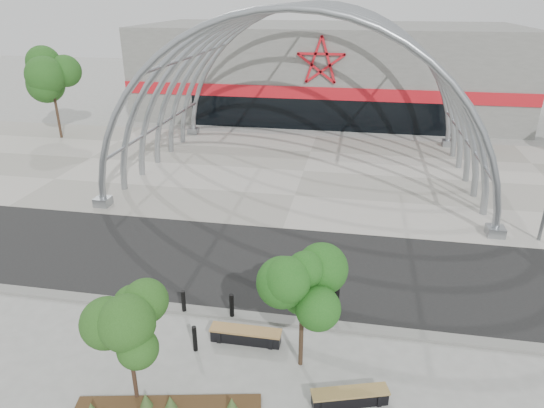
{
  "coord_description": "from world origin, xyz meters",
  "views": [
    {
      "loc": [
        3.26,
        -14.01,
        10.53
      ],
      "look_at": [
        0.0,
        4.0,
        2.6
      ],
      "focal_mm": 32.0,
      "sensor_mm": 36.0,
      "label": 1
    }
  ],
  "objects_px": {
    "bench_0": "(246,336)",
    "bollard_2": "(195,339)",
    "bench_1": "(350,398)",
    "street_tree_1": "(303,285)",
    "street_tree_0": "(126,324)"
  },
  "relations": [
    {
      "from": "street_tree_1",
      "to": "bench_1",
      "type": "xyz_separation_m",
      "value": [
        1.55,
        -1.34,
        -2.67
      ]
    },
    {
      "from": "street_tree_0",
      "to": "bench_1",
      "type": "xyz_separation_m",
      "value": [
        5.93,
        0.89,
        -2.37
      ]
    },
    {
      "from": "bench_0",
      "to": "bollard_2",
      "type": "bearing_deg",
      "value": -155.18
    },
    {
      "from": "street_tree_1",
      "to": "bollard_2",
      "type": "distance_m",
      "value": 4.18
    },
    {
      "from": "bench_1",
      "to": "street_tree_1",
      "type": "bearing_deg",
      "value": 139.19
    },
    {
      "from": "street_tree_1",
      "to": "bollard_2",
      "type": "xyz_separation_m",
      "value": [
        -3.4,
        0.02,
        -2.43
      ]
    },
    {
      "from": "street_tree_1",
      "to": "bench_0",
      "type": "distance_m",
      "value": 3.34
    },
    {
      "from": "street_tree_1",
      "to": "street_tree_0",
      "type": "bearing_deg",
      "value": -152.99
    },
    {
      "from": "bollard_2",
      "to": "bench_0",
      "type": "bearing_deg",
      "value": 24.82
    },
    {
      "from": "bench_1",
      "to": "bench_0",
      "type": "bearing_deg",
      "value": 149.21
    },
    {
      "from": "street_tree_1",
      "to": "bench_1",
      "type": "height_order",
      "value": "street_tree_1"
    },
    {
      "from": "street_tree_0",
      "to": "street_tree_1",
      "type": "bearing_deg",
      "value": 27.01
    },
    {
      "from": "bench_0",
      "to": "bench_1",
      "type": "distance_m",
      "value": 4.02
    },
    {
      "from": "bench_0",
      "to": "street_tree_0",
      "type": "bearing_deg",
      "value": -130.02
    },
    {
      "from": "bollard_2",
      "to": "street_tree_1",
      "type": "bearing_deg",
      "value": -0.41
    }
  ]
}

